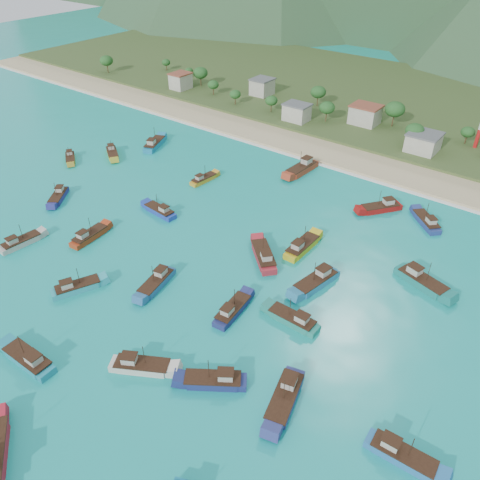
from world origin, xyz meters
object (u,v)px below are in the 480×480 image
Objects in this scene: boat_12 at (316,282)px; boat_7 at (204,180)px; boat_6 at (112,154)px; boat_22 at (402,456)px; boat_31 at (70,159)px; boat_9 at (285,398)px; boat_19 at (214,381)px; boat_29 at (381,208)px; boat_32 at (302,169)px; boat_28 at (141,366)px; boat_25 at (156,283)px; boat_24 at (29,360)px; boat_27 at (155,144)px; boat_23 at (160,211)px; boat_1 at (293,320)px; boat_21 at (21,242)px; boat_15 at (90,236)px; boat_3 at (422,282)px; boat_5 at (264,256)px; boat_8 at (77,287)px; boat_0 at (59,197)px; boat_16 at (302,247)px; boat_26 at (426,222)px; boat_20 at (232,310)px.

boat_7 is at bearing -12.11° from boat_12.
boat_22 is (113.39, -42.10, 0.03)m from boat_6.
boat_9 is at bearing 106.17° from boat_31.
boat_29 reaches higher than boat_19.
boat_28 is at bearing 105.63° from boat_32.
boat_25 is 1.02× the size of boat_28.
boat_27 is (-49.47, 77.85, 0.06)m from boat_24.
boat_6 is 0.83× the size of boat_9.
boat_9 is 0.99× the size of boat_12.
boat_9 reaches higher than boat_23.
boat_1 is 0.86× the size of boat_27.
boat_21 is at bearing 74.45° from boat_31.
boat_9 is 63.03m from boat_15.
boat_3 is 1.12× the size of boat_5.
boat_5 is 35.49m from boat_19.
boat_24 is (9.40, -17.01, 0.11)m from boat_8.
boat_19 is 1.04× the size of boat_23.
boat_21 is at bearing 52.62° from boat_19.
boat_24 is at bearing -59.08° from boat_15.
boat_25 is at bearing 30.49° from boat_19.
boat_0 is 40.41m from boat_7.
boat_22 is 69.79m from boat_29.
boat_16 is (-19.34, 37.12, -0.04)m from boat_9.
boat_12 is at bearing -36.09° from boat_19.
boat_26 reaches higher than boat_21.
boat_25 is at bearing -169.35° from boat_5.
boat_5 is 1.05× the size of boat_22.
boat_7 is 55.67m from boat_20.
boat_26 is 40.41m from boat_32.
boat_3 reaches higher than boat_27.
boat_19 reaches higher than boat_0.
boat_31 is (-78.41, 5.14, -0.30)m from boat_5.
boat_0 is 86.26m from boat_9.
boat_26 is at bearing -139.87° from boat_29.
boat_3 is at bearing -1.04° from boat_7.
boat_20 is at bearing 99.29° from boat_6.
boat_32 is at bearing -142.59° from boat_22.
boat_7 is at bearing 130.59° from boat_6.
boat_6 is (-10.27, 27.33, 0.04)m from boat_0.
boat_19 is at bearing -42.43° from boat_7.
boat_16 is 66.10m from boat_21.
boat_3 is (91.73, 24.75, 0.23)m from boat_0.
boat_24 is at bearing -68.66° from boat_7.
boat_29 is (12.21, 36.14, -0.08)m from boat_5.
boat_27 is (-69.91, 46.58, 0.16)m from boat_20.
boat_0 is at bearing 81.30° from boat_31.
boat_6 is at bearing -156.86° from boat_28.
boat_19 is at bearing 2.24° from boat_21.
boat_26 is (-0.26, 65.56, -0.14)m from boat_9.
boat_16 is 72.61m from boat_27.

